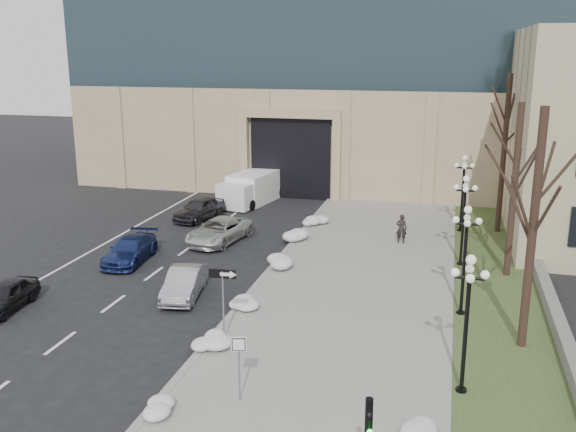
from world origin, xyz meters
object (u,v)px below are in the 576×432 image
object	(u,v)px
car_e	(199,209)
one_way_sign	(227,283)
car_a	(5,296)
car_c	(130,250)
car_b	(184,283)
box_truck	(253,188)
pedestrian	(401,229)
keep_sign	(239,355)
lamppost_b	(465,246)
car_d	(219,231)
lamppost_d	(463,183)
lamppost_a	(468,306)
lamppost_c	(464,209)

from	to	relation	value
car_e	one_way_sign	xyz separation A→B (m)	(7.91, -16.62, 1.68)
car_a	car_c	world-z (taller)	car_c
car_b	car_c	xyz separation A→B (m)	(-4.74, 3.88, -0.00)
car_a	box_truck	distance (m)	22.12
pedestrian	one_way_sign	size ratio (longest dim) A/B	0.58
car_b	one_way_sign	world-z (taller)	one_way_sign
car_c	keep_sign	xyz separation A→B (m)	(10.04, -11.81, 1.03)
one_way_sign	car_a	bearing A→B (deg)	172.45
one_way_sign	lamppost_b	size ratio (longest dim) A/B	0.61
car_b	lamppost_b	xyz separation A→B (m)	(12.10, 0.92, 2.42)
car_a	lamppost_b	xyz separation A→B (m)	(18.95, 4.19, 2.45)
pedestrian	lamppost_b	size ratio (longest dim) A/B	0.35
car_a	lamppost_b	distance (m)	19.56
car_b	keep_sign	bearing A→B (deg)	-66.33
car_d	lamppost_b	distance (m)	15.59
lamppost_d	car_c	bearing A→B (deg)	-149.20
car_e	keep_sign	world-z (taller)	keep_sign
car_b	lamppost_a	world-z (taller)	lamppost_a
pedestrian	car_a	bearing A→B (deg)	43.01
car_d	lamppost_b	bearing A→B (deg)	-19.10
one_way_sign	lamppost_b	xyz separation A→B (m)	(8.63, 4.76, 0.67)
lamppost_b	lamppost_d	world-z (taller)	same
lamppost_a	lamppost_b	bearing A→B (deg)	90.00
box_truck	one_way_sign	distance (m)	23.09
car_c	car_e	distance (m)	8.90
car_a	lamppost_b	size ratio (longest dim) A/B	0.77
car_e	car_d	bearing A→B (deg)	-42.97
car_c	keep_sign	world-z (taller)	keep_sign
car_c	car_e	xyz separation A→B (m)	(0.30, 8.89, 0.08)
car_a	lamppost_d	size ratio (longest dim) A/B	0.77
car_d	lamppost_b	world-z (taller)	lamppost_b
car_a	lamppost_b	world-z (taller)	lamppost_b
car_c	lamppost_b	xyz separation A→B (m)	(16.84, -2.97, 2.43)
car_a	lamppost_a	xyz separation A→B (m)	(18.95, -2.31, 2.45)
car_a	lamppost_b	bearing A→B (deg)	7.97
car_d	lamppost_d	distance (m)	14.82
car_d	lamppost_c	xyz separation A→B (m)	(13.52, -0.90, 2.39)
lamppost_b	lamppost_c	bearing A→B (deg)	90.00
keep_sign	one_way_sign	bearing A→B (deg)	99.33
car_b	keep_sign	xyz separation A→B (m)	(5.31, -7.93, 1.03)
lamppost_d	pedestrian	bearing A→B (deg)	-133.10
car_a	keep_sign	size ratio (longest dim) A/B	1.60
lamppost_c	lamppost_d	size ratio (longest dim) A/B	1.00
car_b	lamppost_a	distance (m)	13.54
car_c	one_way_sign	distance (m)	11.41
keep_sign	car_e	bearing A→B (deg)	100.35
car_b	lamppost_b	bearing A→B (deg)	-5.79
car_b	pedestrian	xyz separation A→B (m)	(8.82, 10.41, 0.31)
car_a	box_truck	size ratio (longest dim) A/B	0.52
one_way_sign	keep_sign	size ratio (longest dim) A/B	1.28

